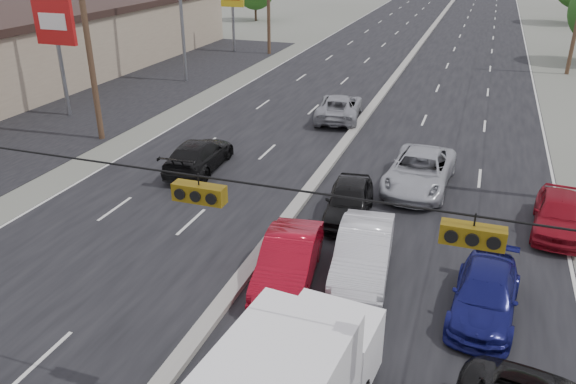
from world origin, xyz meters
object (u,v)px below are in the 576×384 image
(queue_car_a, at_px, (349,201))
(oncoming_far, at_px, (339,107))
(oncoming_near, at_px, (199,155))
(pole_sign_mid, at_px, (55,28))
(pole_sign_far, at_px, (232,2))
(queue_car_c, at_px, (419,171))
(queue_car_e, at_px, (559,214))
(queue_car_b, at_px, (363,253))
(utility_pole_left_b, at_px, (88,41))
(red_sedan, at_px, (288,261))
(queue_car_d, at_px, (485,295))

(queue_car_a, xyz_separation_m, oncoming_far, (-3.56, 12.29, 0.01))
(oncoming_near, bearing_deg, pole_sign_mid, -28.32)
(pole_sign_far, height_order, queue_car_c, pole_sign_far)
(queue_car_a, relative_size, queue_car_e, 0.99)
(pole_sign_far, relative_size, queue_car_b, 1.27)
(pole_sign_far, bearing_deg, queue_car_e, -47.80)
(oncoming_near, bearing_deg, utility_pole_left_b, -21.32)
(queue_car_e, bearing_deg, red_sedan, -136.97)
(queue_car_e, xyz_separation_m, oncoming_near, (-15.14, 1.07, -0.02))
(utility_pole_left_b, xyz_separation_m, red_sedan, (13.90, -9.54, -4.36))
(queue_car_d, height_order, queue_car_e, queue_car_e)
(pole_sign_mid, height_order, queue_car_d, pole_sign_mid)
(pole_sign_mid, relative_size, queue_car_e, 1.65)
(oncoming_near, bearing_deg, red_sedan, 129.17)
(queue_car_a, xyz_separation_m, queue_car_d, (5.06, -4.58, -0.09))
(red_sedan, relative_size, queue_car_c, 0.82)
(utility_pole_left_b, xyz_separation_m, queue_car_e, (22.10, -3.23, -4.39))
(queue_car_c, bearing_deg, pole_sign_far, 131.17)
(red_sedan, bearing_deg, oncoming_near, 125.31)
(queue_car_b, height_order, oncoming_far, queue_car_b)
(pole_sign_mid, height_order, queue_car_e, pole_sign_mid)
(queue_car_a, relative_size, oncoming_far, 0.81)
(red_sedan, relative_size, oncoming_far, 0.87)
(red_sedan, xyz_separation_m, oncoming_near, (-6.94, 7.38, -0.04))
(queue_car_a, height_order, queue_car_b, queue_car_b)
(pole_sign_far, xyz_separation_m, red_sedan, (17.40, -34.54, -3.67))
(queue_car_c, xyz_separation_m, oncoming_far, (-5.71, 8.52, -0.04))
(oncoming_near, bearing_deg, queue_car_c, -176.90)
(queue_car_c, height_order, oncoming_far, queue_car_c)
(queue_car_e, distance_m, oncoming_far, 15.44)
(queue_car_d, bearing_deg, pole_sign_far, 128.63)
(queue_car_c, bearing_deg, queue_car_a, -116.66)
(utility_pole_left_b, bearing_deg, pole_sign_far, 97.97)
(red_sedan, xyz_separation_m, queue_car_e, (8.20, 6.31, -0.02))
(queue_car_a, height_order, queue_car_d, queue_car_a)
(queue_car_c, distance_m, queue_car_e, 5.77)
(utility_pole_left_b, bearing_deg, queue_car_e, -8.32)
(queue_car_b, bearing_deg, pole_sign_far, 114.49)
(queue_car_a, distance_m, oncoming_far, 12.79)
(utility_pole_left_b, distance_m, queue_car_c, 17.39)
(pole_sign_far, bearing_deg, queue_car_a, -58.55)
(queue_car_b, xyz_separation_m, oncoming_far, (-4.90, 15.96, -0.06))
(utility_pole_left_b, xyz_separation_m, queue_car_d, (19.72, -9.27, -4.48))
(pole_sign_far, bearing_deg, queue_car_b, -59.69)
(red_sedan, distance_m, queue_car_c, 9.10)
(queue_car_b, bearing_deg, oncoming_near, 139.73)
(pole_sign_mid, bearing_deg, utility_pole_left_b, -33.69)
(queue_car_b, relative_size, queue_car_d, 1.10)
(red_sedan, height_order, oncoming_far, red_sedan)
(queue_car_a, bearing_deg, red_sedan, -105.99)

